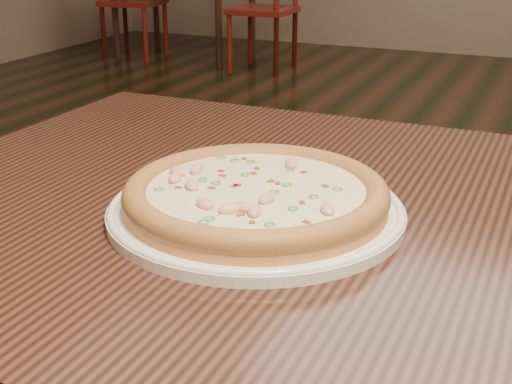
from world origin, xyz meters
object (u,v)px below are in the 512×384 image
at_px(plate, 256,210).
at_px(chair_a, 127,1).
at_px(hero_table, 368,296).
at_px(pizza, 256,195).
at_px(chair_b, 270,9).

bearing_deg(plate, chair_a, 125.36).
bearing_deg(plate, hero_table, 22.62).
bearing_deg(hero_table, pizza, -157.31).
xyz_separation_m(hero_table, pizza, (-0.12, -0.05, 0.13)).
height_order(hero_table, pizza, pizza).
relative_size(pizza, chair_b, 0.31).
xyz_separation_m(pizza, chair_a, (-2.96, 4.17, -0.34)).
bearing_deg(chair_a, chair_b, -2.78).
xyz_separation_m(pizza, chair_b, (-1.72, 4.11, -0.34)).
distance_m(pizza, chair_a, 5.13).
bearing_deg(chair_b, chair_a, 177.22).
bearing_deg(chair_b, pizza, -67.33).
bearing_deg(chair_a, pizza, -54.65).
relative_size(hero_table, pizza, 4.09).
relative_size(plate, chair_b, 0.35).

